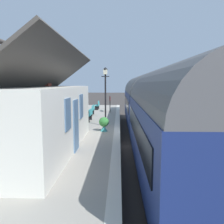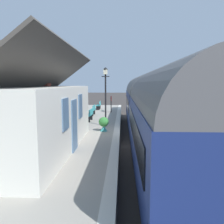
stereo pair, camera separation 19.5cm
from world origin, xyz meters
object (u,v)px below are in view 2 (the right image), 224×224
object	(u,v)px
planter_bench_right	(72,122)
station_sign_board	(111,100)
train	(152,108)
bench_platform_end	(99,105)
planter_under_sign	(104,124)
planter_edge_near	(75,116)
lamp_post_platform	(106,85)
bench_near_building	(90,115)
planter_bench_left	(86,108)
bench_by_lamp	(93,110)
station_building	(28,115)

from	to	relation	value
planter_bench_right	station_sign_board	xyz separation A→B (m)	(7.24, -2.21, 0.90)
train	bench_platform_end	world-z (taller)	train
planter_under_sign	planter_edge_near	bearing A→B (deg)	32.57
lamp_post_platform	bench_near_building	bearing A→B (deg)	33.95
planter_edge_near	train	bearing A→B (deg)	-120.94
bench_near_building	planter_bench_right	bearing A→B (deg)	156.11
bench_near_building	planter_bench_left	bearing A→B (deg)	12.05
bench_near_building	planter_under_sign	xyz separation A→B (m)	(-3.55, -1.33, -0.03)
bench_by_lamp	planter_edge_near	distance (m)	2.81
station_building	bench_near_building	distance (m)	7.56
planter_bench_left	lamp_post_platform	bearing A→B (deg)	-161.85
bench_platform_end	lamp_post_platform	distance (m)	9.84
lamp_post_platform	planter_edge_near	bearing A→B (deg)	46.62
bench_platform_end	planter_edge_near	distance (m)	7.18
station_building	bench_platform_end	size ratio (longest dim) A/B	6.01
lamp_post_platform	station_sign_board	distance (m)	7.35
train	planter_bench_left	distance (m)	10.34
planter_bench_left	train	bearing A→B (deg)	-148.13
bench_near_building	planter_under_sign	world-z (taller)	bench_near_building
train	station_building	size ratio (longest dim) A/B	2.48
bench_platform_end	planter_bench_right	xyz separation A→B (m)	(-9.53, 0.81, -0.19)
bench_by_lamp	planter_under_sign	bearing A→B (deg)	-167.28
bench_platform_end	planter_bench_right	bearing A→B (deg)	175.16
bench_near_building	planter_edge_near	world-z (taller)	bench_near_building
bench_by_lamp	planter_bench_left	world-z (taller)	bench_by_lamp
station_building	planter_bench_right	distance (m)	5.50
bench_near_building	planter_under_sign	bearing A→B (deg)	-159.51
train	station_building	world-z (taller)	station_building
train	bench_by_lamp	bearing A→B (deg)	36.59
planter_bench_left	planter_edge_near	distance (m)	5.51
train	lamp_post_platform	size ratio (longest dim) A/B	5.56
train	lamp_post_platform	distance (m)	3.25
train	planter_bench_left	xyz separation A→B (m)	(8.74, 5.43, -1.00)
planter_bench_right	planter_under_sign	bearing A→B (deg)	-124.88
station_building	station_sign_board	distance (m)	12.89
bench_near_building	bench_platform_end	bearing A→B (deg)	0.61
planter_edge_near	planter_bench_right	world-z (taller)	planter_edge_near
planter_bench_left	planter_bench_right	bearing A→B (deg)	-177.26
station_building	planter_edge_near	distance (m)	7.87
planter_bench_left	planter_edge_near	xyz separation A→B (m)	(-5.51, -0.05, 0.03)
station_building	bench_near_building	xyz separation A→B (m)	(7.35, -1.48, -0.97)
lamp_post_platform	station_building	bearing A→B (deg)	152.45
bench_near_building	planter_bench_right	xyz separation A→B (m)	(-2.00, 0.89, -0.19)
station_building	bench_near_building	size ratio (longest dim) A/B	5.98
bench_platform_end	planter_bench_right	world-z (taller)	bench_platform_end
train	planter_bench_left	world-z (taller)	train
planter_bench_left	station_sign_board	world-z (taller)	station_sign_board
planter_under_sign	planter_edge_near	xyz separation A→B (m)	(3.98, 2.54, -0.14)
bench_by_lamp	planter_bench_right	size ratio (longest dim) A/B	1.29
bench_platform_end	planter_bench_right	distance (m)	9.56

